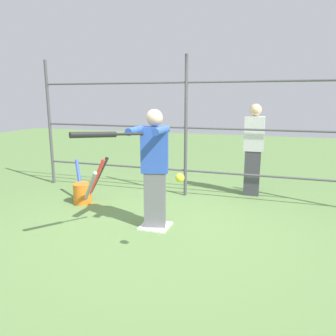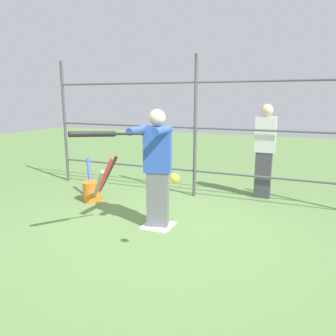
# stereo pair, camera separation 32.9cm
# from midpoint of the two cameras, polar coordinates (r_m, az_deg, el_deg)

# --- Properties ---
(ground_plane) EXTENTS (24.00, 24.00, 0.00)m
(ground_plane) POSITION_cam_midpoint_polar(r_m,az_deg,el_deg) (4.70, 0.29, -10.13)
(ground_plane) COLOR #608447
(home_plate) EXTENTS (0.40, 0.40, 0.02)m
(home_plate) POSITION_cam_midpoint_polar(r_m,az_deg,el_deg) (4.70, 0.29, -10.02)
(home_plate) COLOR white
(home_plate) RESTS_ON ground
(fence_backstop) EXTENTS (5.86, 0.06, 2.51)m
(fence_backstop) POSITION_cam_midpoint_polar(r_m,az_deg,el_deg) (5.88, 6.38, 6.97)
(fence_backstop) COLOR #4C4C51
(fence_backstop) RESTS_ON ground
(batter) EXTENTS (0.41, 0.63, 1.64)m
(batter) POSITION_cam_midpoint_polar(r_m,az_deg,el_deg) (4.43, 0.21, 0.45)
(batter) COLOR slate
(batter) RESTS_ON ground
(baseball_bat_swinging) EXTENTS (0.55, 0.77, 0.10)m
(baseball_bat_swinging) POSITION_cam_midpoint_polar(r_m,az_deg,el_deg) (3.72, -9.41, 5.86)
(baseball_bat_swinging) COLOR black
(softball_in_flight) EXTENTS (0.10, 0.10, 0.10)m
(softball_in_flight) POSITION_cam_midpoint_polar(r_m,az_deg,el_deg) (3.36, 3.98, -1.79)
(softball_in_flight) COLOR yellow
(bat_bucket) EXTENTS (0.92, 0.84, 0.80)m
(bat_bucket) POSITION_cam_midpoint_polar(r_m,az_deg,el_deg) (5.83, -11.25, -3.54)
(bat_bucket) COLOR orange
(bat_bucket) RESTS_ON ground
(bystander_behind_fence) EXTENTS (0.35, 0.21, 1.68)m
(bystander_behind_fence) POSITION_cam_midpoint_polar(r_m,az_deg,el_deg) (6.11, 17.96, 3.02)
(bystander_behind_fence) COLOR #3F3F47
(bystander_behind_fence) RESTS_ON ground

